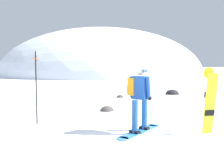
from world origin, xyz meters
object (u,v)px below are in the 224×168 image
object	(u,v)px
rock_mid	(107,111)
rock_small	(172,94)
snowboarder_main	(139,96)
spare_snowboard	(210,100)
rock_dark	(120,97)
piste_marker_near	(36,82)

from	to	relation	value
rock_mid	rock_small	distance (m)	6.37
snowboarder_main	spare_snowboard	size ratio (longest dim) A/B	1.04
rock_dark	rock_small	size ratio (longest dim) A/B	0.48
spare_snowboard	piste_marker_near	distance (m)	4.72
rock_dark	rock_mid	world-z (taller)	rock_mid
snowboarder_main	piste_marker_near	distance (m)	3.01
snowboarder_main	spare_snowboard	world-z (taller)	snowboarder_main
snowboarder_main	rock_mid	size ratio (longest dim) A/B	3.30
rock_small	piste_marker_near	bearing A→B (deg)	-141.72
snowboarder_main	rock_dark	xyz separation A→B (m)	(1.31, 6.56, -0.92)
spare_snowboard	rock_mid	distance (m)	4.12
piste_marker_near	rock_dark	bearing A→B (deg)	52.37
piste_marker_near	rock_mid	xyz separation A→B (m)	(2.41, 1.48, -1.22)
spare_snowboard	rock_small	distance (m)	8.41
snowboarder_main	spare_snowboard	bearing A→B (deg)	-20.93
rock_dark	rock_mid	xyz separation A→B (m)	(-1.48, -3.56, 0.00)
spare_snowboard	rock_dark	xyz separation A→B (m)	(-0.30, 7.18, -0.84)
piste_marker_near	rock_small	world-z (taller)	piste_marker_near
spare_snowboard	rock_small	xyz separation A→B (m)	(3.01, 7.81, -0.84)
snowboarder_main	rock_dark	world-z (taller)	snowboarder_main
spare_snowboard	rock_small	world-z (taller)	spare_snowboard
spare_snowboard	rock_small	bearing A→B (deg)	68.96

